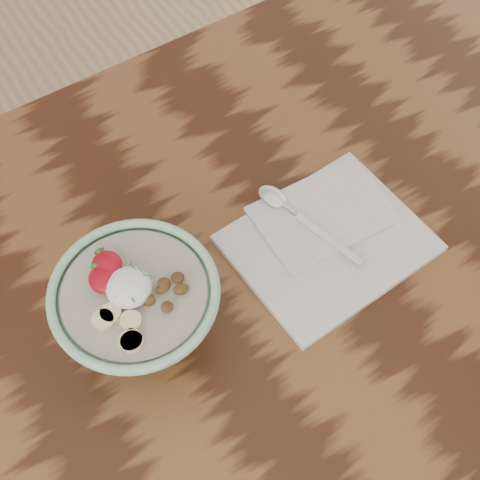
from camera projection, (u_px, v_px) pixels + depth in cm
name	position (u px, v px, depth cm)	size (l,w,h in cm)	color
table	(189.00, 327.00, 98.63)	(160.00, 90.00, 75.00)	#361A0D
breakfast_bowl	(138.00, 308.00, 82.27)	(20.57, 20.57, 13.65)	#9ACFA3
napkin	(327.00, 237.00, 95.16)	(27.23, 22.45, 1.61)	silver
spoon	(286.00, 207.00, 96.28)	(6.67, 18.79, 0.99)	silver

